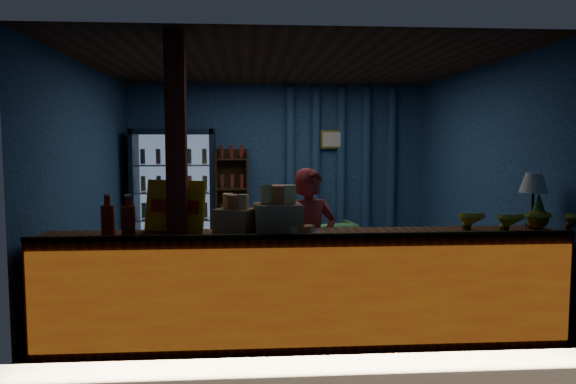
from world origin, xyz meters
The scene contains 19 objects.
ground centered at (0.00, 0.00, 0.00)m, with size 4.60×4.60×0.00m, color #515154.
room_walls centered at (0.00, 0.00, 1.57)m, with size 4.60×4.60×4.60m.
counter centered at (0.00, -1.91, 0.48)m, with size 4.40×0.57×0.99m.
support_post centered at (-1.05, -1.90, 1.30)m, with size 0.16×0.16×2.60m, color maroon.
beverage_cooler centered at (-1.55, 1.92, 0.93)m, with size 1.20×0.62×1.90m.
bottle_shelf centered at (-0.70, 2.06, 0.79)m, with size 0.50×0.28×1.60m.
curtain_folds centered at (1.00, 2.14, 1.30)m, with size 1.74×0.14×2.50m.
framed_picture centered at (0.85, 2.10, 1.75)m, with size 0.36×0.04×0.28m.
shopkeeper centered at (0.12, -1.35, 0.73)m, with size 0.54×0.35×1.47m, color maroon.
green_chair centered at (0.76, 1.45, 0.28)m, with size 0.60×0.62×0.57m, color #5EB95C.
side_table centered at (0.50, 1.53, 0.22)m, with size 0.52×0.40×0.52m.
yellow_sign centered at (-1.09, -1.76, 1.17)m, with size 0.55×0.32×0.44m.
soda_bottles centered at (-1.51, -1.99, 1.09)m, with size 0.29×0.19×0.35m.
snack_box_left centered at (-0.22, -1.89, 1.09)m, with size 0.40×0.34×0.41m.
snack_box_centre centered at (-0.58, -1.79, 1.06)m, with size 0.38×0.35×0.32m.
pastry_tray centered at (-0.09, -1.95, 0.97)m, with size 0.45×0.45×0.07m.
banana_bunches centered at (1.87, -1.93, 1.04)m, with size 1.14×0.32×0.18m.
table_lamp centered at (2.05, -1.78, 1.33)m, with size 0.25×0.25×0.49m.
pineapple centered at (2.05, -1.88, 1.08)m, with size 0.18×0.18×0.31m.
Camera 1 is at (-0.48, -6.54, 1.72)m, focal length 35.00 mm.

